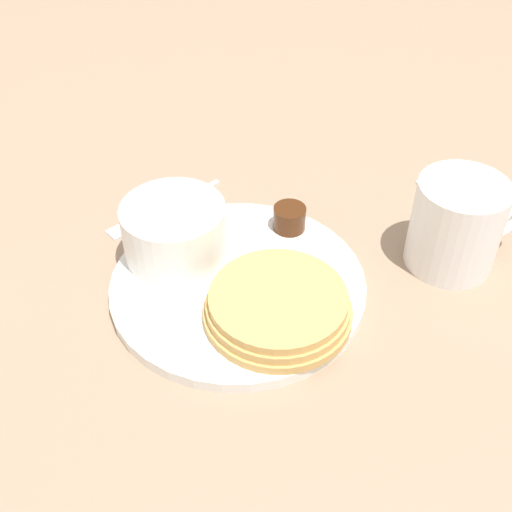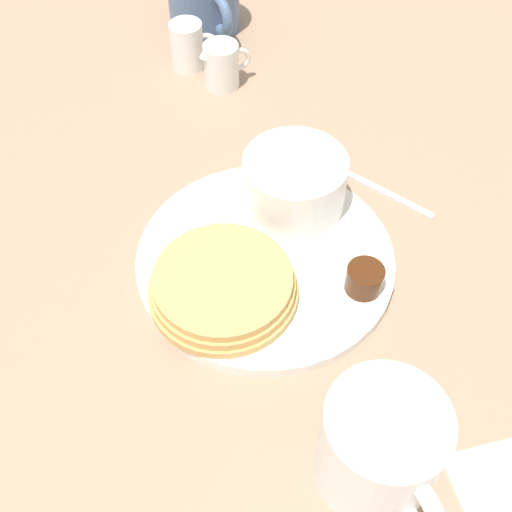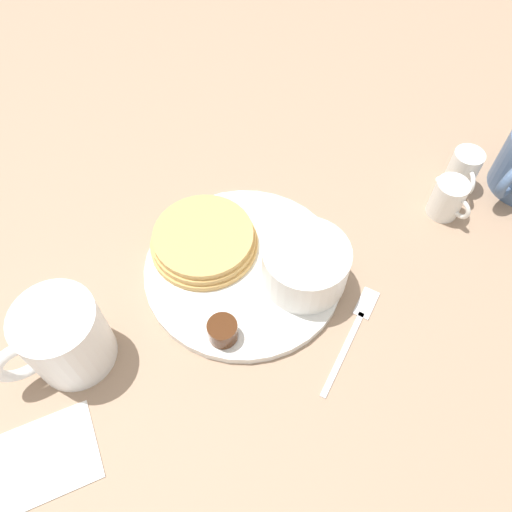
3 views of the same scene
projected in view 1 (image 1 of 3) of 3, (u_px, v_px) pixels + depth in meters
The scene contains 9 objects.
ground_plane at pixel (238, 289), 0.64m from camera, with size 4.00×4.00×0.00m, color #9E7F66.
plate at pixel (238, 285), 0.63m from camera, with size 0.25×0.25×0.01m.
pancake_stack at pixel (278, 306), 0.58m from camera, with size 0.14×0.14×0.03m.
bowl at pixel (174, 229), 0.64m from camera, with size 0.10×0.10×0.06m.
syrup_cup at pixel (289, 218), 0.68m from camera, with size 0.03×0.03×0.03m.
butter_ramekin at pixel (172, 228), 0.66m from camera, with size 0.04×0.04×0.04m.
coffee_mug at pixel (458, 224), 0.64m from camera, with size 0.12×0.09×0.10m.
fork at pixel (153, 213), 0.72m from camera, with size 0.13×0.10×0.00m.
napkin at pixel (473, 199), 0.74m from camera, with size 0.12×0.09×0.00m.
Camera 1 is at (-0.03, -0.45, 0.45)m, focal length 45.00 mm.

